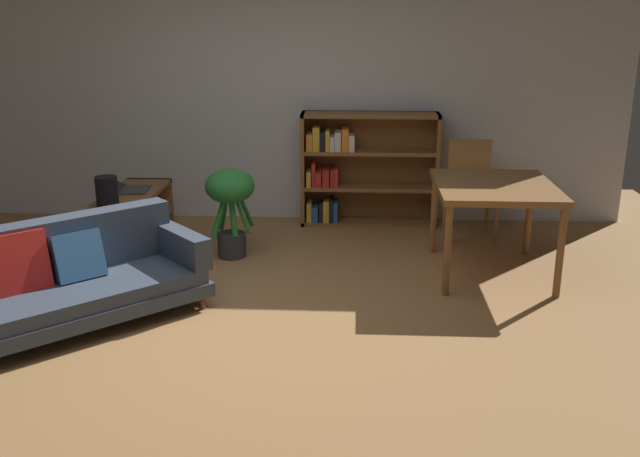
% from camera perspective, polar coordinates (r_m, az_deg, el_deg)
% --- Properties ---
extents(ground_plane, '(8.16, 8.16, 0.00)m').
position_cam_1_polar(ground_plane, '(4.93, -5.45, -7.70)').
color(ground_plane, '#9E7042').
extents(back_wall_panel, '(6.80, 0.10, 2.70)m').
position_cam_1_polar(back_wall_panel, '(7.19, -2.60, 11.43)').
color(back_wall_panel, silver).
rests_on(back_wall_panel, ground_plane).
extents(fabric_couch, '(1.97, 1.90, 0.70)m').
position_cam_1_polar(fabric_couch, '(5.09, -21.00, -4.11)').
color(fabric_couch, '#56351E').
rests_on(fabric_couch, ground_plane).
extents(media_console, '(0.44, 1.37, 0.51)m').
position_cam_1_polar(media_console, '(6.54, -15.22, 0.38)').
color(media_console, brown).
rests_on(media_console, ground_plane).
extents(open_laptop, '(0.47, 0.36, 0.12)m').
position_cam_1_polar(open_laptop, '(6.64, -15.53, 3.24)').
color(open_laptop, '#333338').
rests_on(open_laptop, media_console).
extents(desk_speaker, '(0.18, 0.18, 0.26)m').
position_cam_1_polar(desk_speaker, '(6.10, -16.98, 2.88)').
color(desk_speaker, black).
rests_on(desk_speaker, media_console).
extents(potted_floor_plant, '(0.43, 0.48, 0.79)m').
position_cam_1_polar(potted_floor_plant, '(6.10, -7.33, 2.44)').
color(potted_floor_plant, '#333338').
rests_on(potted_floor_plant, ground_plane).
extents(dining_table, '(0.94, 1.10, 0.76)m').
position_cam_1_polar(dining_table, '(5.79, 14.03, 2.78)').
color(dining_table, brown).
rests_on(dining_table, ground_plane).
extents(dining_chair_near, '(0.46, 0.44, 0.91)m').
position_cam_1_polar(dining_chair_near, '(6.81, 12.15, 3.62)').
color(dining_chair_near, olive).
rests_on(dining_chair_near, ground_plane).
extents(bookshelf, '(1.36, 0.33, 1.13)m').
position_cam_1_polar(bookshelf, '(7.09, 3.21, 4.89)').
color(bookshelf, brown).
rests_on(bookshelf, ground_plane).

